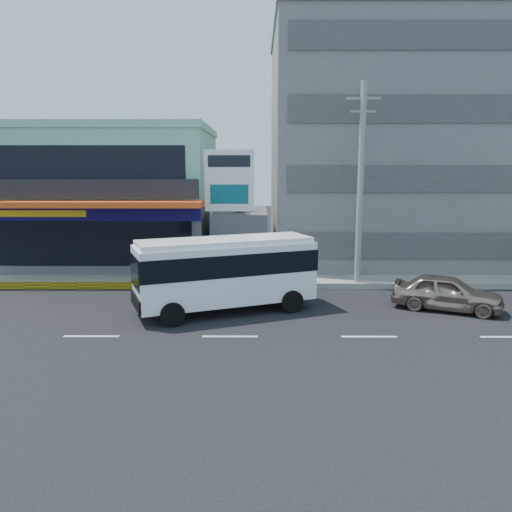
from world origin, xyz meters
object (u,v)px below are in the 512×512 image
(satellite_dish, at_px, (240,211))
(utility_pole_near, at_px, (361,185))
(shop_building, at_px, (113,200))
(sedan, at_px, (447,292))
(concrete_building, at_px, (401,151))
(minibus, at_px, (225,268))
(motorcycle_rider, at_px, (149,277))
(billboard, at_px, (229,188))

(satellite_dish, height_order, utility_pole_near, utility_pole_near)
(shop_building, distance_m, sedan, 20.26)
(shop_building, height_order, sedan, shop_building)
(satellite_dish, bearing_deg, sedan, -39.85)
(shop_building, height_order, satellite_dish, shop_building)
(shop_building, xyz_separation_m, sedan, (17.03, -10.48, -3.24))
(shop_building, relative_size, concrete_building, 0.77)
(utility_pole_near, bearing_deg, satellite_dish, 149.04)
(concrete_building, distance_m, sedan, 13.15)
(shop_building, bearing_deg, satellite_dish, -20.21)
(shop_building, relative_size, minibus, 1.60)
(sedan, bearing_deg, utility_pole_near, 61.29)
(concrete_building, height_order, motorcycle_rider, concrete_building)
(satellite_dish, xyz_separation_m, motorcycle_rider, (-4.37, -4.20, -2.90))
(billboard, bearing_deg, sedan, -31.05)
(satellite_dish, distance_m, sedan, 12.10)
(shop_building, relative_size, sedan, 2.78)
(shop_building, height_order, minibus, shop_building)
(concrete_building, relative_size, minibus, 2.06)
(concrete_building, relative_size, motorcycle_rider, 7.86)
(concrete_building, xyz_separation_m, utility_pole_near, (-4.00, -7.60, -1.85))
(satellite_dish, distance_m, minibus, 8.02)
(shop_building, distance_m, minibus, 13.38)
(concrete_building, bearing_deg, utility_pole_near, -117.76)
(shop_building, bearing_deg, sedan, -31.61)
(satellite_dish, relative_size, utility_pole_near, 0.15)
(minibus, relative_size, motorcycle_rider, 3.82)
(utility_pole_near, height_order, sedan, utility_pole_near)
(utility_pole_near, xyz_separation_m, minibus, (-6.35, -4.22, -3.30))
(satellite_dish, xyz_separation_m, utility_pole_near, (6.00, -3.60, 1.57))
(sedan, relative_size, motorcycle_rider, 2.19)
(concrete_building, bearing_deg, billboard, -151.08)
(satellite_dish, bearing_deg, billboard, -105.52)
(shop_building, xyz_separation_m, utility_pole_near, (14.00, -6.55, 1.15))
(billboard, bearing_deg, shop_building, 147.68)
(minibus, bearing_deg, sedan, 1.74)
(billboard, height_order, sedan, billboard)
(billboard, distance_m, minibus, 6.77)
(utility_pole_near, bearing_deg, billboard, 164.52)
(concrete_building, height_order, utility_pole_near, concrete_building)
(shop_building, bearing_deg, motorcycle_rider, -63.09)
(billboard, relative_size, utility_pole_near, 0.69)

